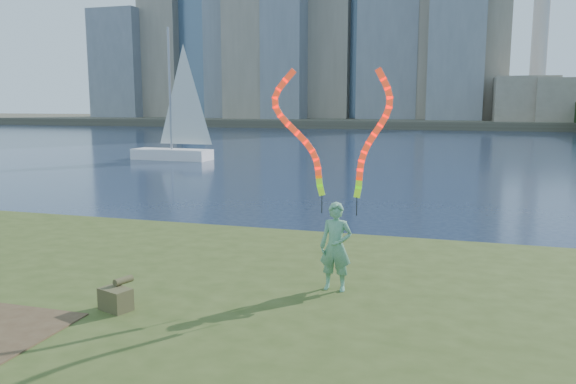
% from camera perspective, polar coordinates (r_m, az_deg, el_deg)
% --- Properties ---
extents(ground, '(320.00, 320.00, 0.00)m').
position_cam_1_polar(ground, '(10.03, -10.62, -13.38)').
color(ground, '#17233B').
rests_on(ground, ground).
extents(grassy_knoll, '(20.00, 18.00, 0.80)m').
position_cam_1_polar(grassy_knoll, '(8.10, -18.40, -16.71)').
color(grassy_knoll, '#384819').
rests_on(grassy_knoll, ground).
extents(far_shore, '(320.00, 40.00, 1.20)m').
position_cam_1_polar(far_shore, '(103.36, 14.21, 6.94)').
color(far_shore, '#464133').
rests_on(far_shore, ground).
extents(woman_with_ribbons, '(1.97, 0.37, 3.84)m').
position_cam_1_polar(woman_with_ribbons, '(8.95, 5.05, -0.92)').
color(woman_with_ribbons, '#14783D').
rests_on(woman_with_ribbons, grassy_knoll).
extents(canvas_bag, '(0.53, 0.60, 0.43)m').
position_cam_1_polar(canvas_bag, '(8.72, -17.05, -10.24)').
color(canvas_bag, '#494026').
rests_on(canvas_bag, grassy_knoll).
extents(sailboat, '(5.85, 2.03, 8.83)m').
position_cam_1_polar(sailboat, '(38.88, -11.39, 5.46)').
color(sailboat, white).
rests_on(sailboat, ground).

